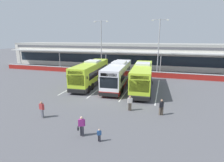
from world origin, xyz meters
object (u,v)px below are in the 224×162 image
at_px(coach_bus_left_centre, 118,75).
at_px(pedestrian_in_dark_coat, 161,107).
at_px(coach_bus_centre, 142,77).
at_px(coach_bus_leftmost, 91,73).
at_px(lamp_post_centre, 159,44).
at_px(lamp_post_west, 101,43).
at_px(pedestrian_with_handbag, 82,126).
at_px(pedestrian_child, 99,135).
at_px(pedestrian_approaching_bus, 130,103).
at_px(pedestrian_near_bin, 42,109).

bearing_deg(coach_bus_left_centre, pedestrian_in_dark_coat, -53.07).
xyz_separation_m(coach_bus_left_centre, pedestrian_in_dark_coat, (6.81, -9.07, -0.91)).
relative_size(coach_bus_centre, pedestrian_in_dark_coat, 7.59).
relative_size(coach_bus_leftmost, coach_bus_left_centre, 1.00).
distance_m(coach_bus_centre, lamp_post_centre, 12.34).
bearing_deg(lamp_post_west, coach_bus_left_centre, -58.31).
bearing_deg(pedestrian_with_handbag, coach_bus_centre, 78.96).
xyz_separation_m(coach_bus_left_centre, coach_bus_centre, (3.82, -0.42, 0.00)).
distance_m(pedestrian_child, pedestrian_approaching_bus, 6.33).
distance_m(pedestrian_approaching_bus, lamp_post_west, 22.82).
height_order(pedestrian_near_bin, pedestrian_approaching_bus, same).
xyz_separation_m(coach_bus_left_centre, lamp_post_centre, (5.45, 10.95, 4.50)).
bearing_deg(lamp_post_west, lamp_post_centre, 0.87).
bearing_deg(pedestrian_in_dark_coat, pedestrian_child, -125.00).
height_order(pedestrian_approaching_bus, lamp_post_west, lamp_post_west).
height_order(coach_bus_centre, lamp_post_centre, lamp_post_centre).
height_order(coach_bus_leftmost, pedestrian_near_bin, coach_bus_leftmost).
xyz_separation_m(pedestrian_in_dark_coat, lamp_post_centre, (-1.36, 20.02, 5.42)).
bearing_deg(pedestrian_with_handbag, pedestrian_in_dark_coat, 44.48).
xyz_separation_m(lamp_post_west, lamp_post_centre, (12.10, 0.18, 0.00)).
relative_size(coach_bus_left_centre, lamp_post_centre, 1.12).
bearing_deg(pedestrian_approaching_bus, coach_bus_centre, 88.87).
bearing_deg(pedestrian_near_bin, pedestrian_in_dark_coat, 19.50).
bearing_deg(coach_bus_leftmost, pedestrian_child, -64.82).
relative_size(pedestrian_approaching_bus, lamp_post_centre, 0.15).
bearing_deg(pedestrian_child, pedestrian_approaching_bus, 80.39).
bearing_deg(pedestrian_with_handbag, lamp_post_west, 106.71).
height_order(lamp_post_west, lamp_post_centre, same).
height_order(coach_bus_leftmost, pedestrian_child, coach_bus_leftmost).
height_order(pedestrian_with_handbag, pedestrian_child, pedestrian_with_handbag).
distance_m(coach_bus_left_centre, lamp_post_west, 13.43).
height_order(coach_bus_leftmost, pedestrian_approaching_bus, coach_bus_leftmost).
relative_size(coach_bus_leftmost, lamp_post_west, 1.12).
distance_m(coach_bus_centre, pedestrian_with_handbag, 14.64).
distance_m(coach_bus_left_centre, pedestrian_with_handbag, 14.82).
bearing_deg(coach_bus_centre, coach_bus_left_centre, 173.70).
xyz_separation_m(coach_bus_centre, lamp_post_centre, (1.64, 11.37, 4.50)).
bearing_deg(lamp_post_centre, coach_bus_centre, -98.19).
height_order(coach_bus_leftmost, pedestrian_with_handbag, coach_bus_leftmost).
height_order(coach_bus_centre, lamp_post_west, lamp_post_west).
height_order(coach_bus_leftmost, lamp_post_centre, lamp_post_centre).
height_order(pedestrian_child, lamp_post_centre, lamp_post_centre).
xyz_separation_m(pedestrian_approaching_bus, lamp_post_west, (-10.30, 19.63, 5.42)).
height_order(coach_bus_left_centre, pedestrian_child, coach_bus_left_centre).
xyz_separation_m(coach_bus_left_centre, pedestrian_with_handbag, (1.02, -14.76, -0.93)).
height_order(pedestrian_with_handbag, lamp_post_west, lamp_post_west).
height_order(coach_bus_left_centre, lamp_post_centre, lamp_post_centre).
height_order(pedestrian_approaching_bus, lamp_post_centre, lamp_post_centre).
relative_size(pedestrian_approaching_bus, lamp_post_west, 0.15).
distance_m(pedestrian_in_dark_coat, lamp_post_centre, 20.78).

